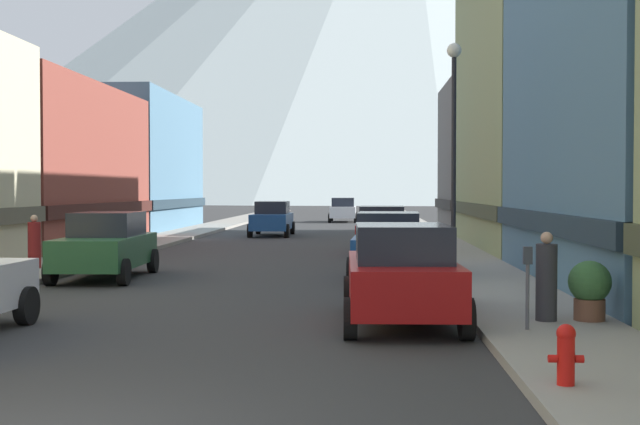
# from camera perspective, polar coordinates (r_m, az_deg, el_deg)

# --- Properties ---
(sidewalk_left) EXTENTS (2.50, 100.00, 0.15)m
(sidewalk_left) POSITION_cam_1_polar(r_m,az_deg,el_deg) (43.33, -9.51, -1.51)
(sidewalk_left) COLOR gray
(sidewalk_left) RESTS_ON ground
(sidewalk_right) EXTENTS (2.50, 100.00, 0.15)m
(sidewalk_right) POSITION_cam_1_polar(r_m,az_deg,el_deg) (42.41, 7.22, -1.57)
(sidewalk_right) COLOR gray
(sidewalk_right) RESTS_ON ground
(storefront_left_2) EXTENTS (7.81, 13.65, 6.73)m
(storefront_left_2) POSITION_cam_1_polar(r_m,az_deg,el_deg) (37.11, -19.83, 2.79)
(storefront_left_2) COLOR brown
(storefront_left_2) RESTS_ON ground
(storefront_left_3) EXTENTS (6.65, 13.68, 7.74)m
(storefront_left_3) POSITION_cam_1_polar(r_m,az_deg,el_deg) (50.10, -13.01, 3.06)
(storefront_left_3) COLOR slate
(storefront_left_3) RESTS_ON ground
(storefront_right_2) EXTENTS (7.43, 13.84, 11.48)m
(storefront_right_2) POSITION_cam_1_polar(r_m,az_deg,el_deg) (34.97, 16.21, 6.71)
(storefront_right_2) COLOR #8C9966
(storefront_right_2) RESTS_ON ground
(storefront_right_3) EXTENTS (8.04, 8.98, 8.10)m
(storefront_right_3) POSITION_cam_1_polar(r_m,az_deg,el_deg) (46.56, 13.22, 3.39)
(storefront_right_3) COLOR #66605B
(storefront_right_3) RESTS_ON ground
(car_left_1) EXTENTS (2.19, 4.46, 1.78)m
(car_left_1) POSITION_cam_1_polar(r_m,az_deg,el_deg) (23.32, -14.31, -2.15)
(car_left_1) COLOR #265933
(car_left_1) RESTS_ON ground
(car_right_0) EXTENTS (2.15, 4.44, 1.78)m
(car_right_0) POSITION_cam_1_polar(r_m,az_deg,el_deg) (15.02, 5.56, -4.15)
(car_right_0) COLOR #9E1111
(car_right_0) RESTS_ON ground
(car_right_1) EXTENTS (2.22, 4.47, 1.78)m
(car_right_1) POSITION_cam_1_polar(r_m,az_deg,el_deg) (22.87, 4.67, -2.18)
(car_right_1) COLOR #19478C
(car_right_1) RESTS_ON ground
(car_right_2) EXTENTS (2.17, 4.45, 1.78)m
(car_right_2) POSITION_cam_1_polar(r_m,az_deg,el_deg) (31.28, 4.22, -1.17)
(car_right_2) COLOR #9E1111
(car_right_2) RESTS_ON ground
(car_driving_0) EXTENTS (2.06, 4.40, 1.78)m
(car_driving_0) POSITION_cam_1_polar(r_m,az_deg,el_deg) (43.34, -3.27, -0.40)
(car_driving_0) COLOR #19478C
(car_driving_0) RESTS_ON ground
(car_driving_1) EXTENTS (2.06, 4.40, 1.78)m
(car_driving_1) POSITION_cam_1_polar(r_m,az_deg,el_deg) (61.57, 1.58, 0.19)
(car_driving_1) COLOR silver
(car_driving_1) RESTS_ON ground
(fire_hydrant_near) EXTENTS (0.40, 0.22, 0.70)m
(fire_hydrant_near) POSITION_cam_1_polar(r_m,az_deg,el_deg) (10.16, 16.34, -9.10)
(fire_hydrant_near) COLOR red
(fire_hydrant_near) RESTS_ON sidewalk_right
(parking_meter_near) EXTENTS (0.14, 0.10, 1.33)m
(parking_meter_near) POSITION_cam_1_polar(r_m,az_deg,el_deg) (13.88, 13.90, -4.19)
(parking_meter_near) COLOR #595960
(parking_meter_near) RESTS_ON sidewalk_right
(potted_plant_0) EXTENTS (0.73, 0.73, 1.03)m
(potted_plant_0) POSITION_cam_1_polar(r_m,az_deg,el_deg) (15.17, 17.82, -4.87)
(potted_plant_0) COLOR brown
(potted_plant_0) RESTS_ON sidewalk_right
(pedestrian_0) EXTENTS (0.36, 0.36, 1.52)m
(pedestrian_0) POSITION_cam_1_polar(r_m,az_deg,el_deg) (14.91, 15.10, -4.45)
(pedestrian_0) COLOR #333338
(pedestrian_0) RESTS_ON sidewalk_right
(pedestrian_1) EXTENTS (0.36, 0.36, 1.52)m
(pedestrian_1) POSITION_cam_1_polar(r_m,az_deg,el_deg) (25.28, -18.80, -2.02)
(pedestrian_1) COLOR maroon
(pedestrian_1) RESTS_ON sidewalk_left
(streetlamp_right) EXTENTS (0.36, 0.36, 5.86)m
(streetlamp_right) POSITION_cam_1_polar(r_m,az_deg,el_deg) (21.15, 9.06, 5.87)
(streetlamp_right) COLOR black
(streetlamp_right) RESTS_ON sidewalk_right
(mountain_backdrop) EXTENTS (294.82, 294.82, 117.81)m
(mountain_backdrop) POSITION_cam_1_polar(r_m,az_deg,el_deg) (273.42, 5.67, 13.50)
(mountain_backdrop) COLOR silver
(mountain_backdrop) RESTS_ON ground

